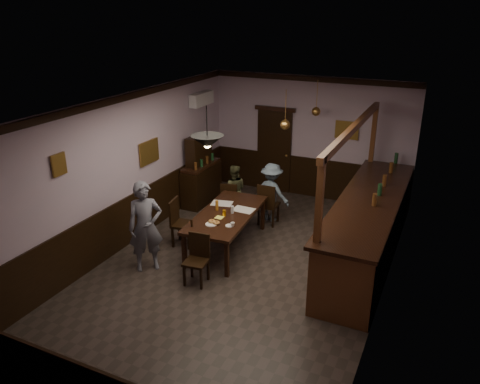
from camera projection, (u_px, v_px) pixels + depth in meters
The scene contains 31 objects.
room at pixel (241, 193), 8.07m from camera, with size 5.01×8.01×3.01m.
dining_table at pixel (226, 216), 9.14m from camera, with size 1.17×2.27×0.75m.
chair_far_left at pixel (230, 199), 10.47m from camera, with size 0.46×0.46×0.87m.
chair_far_right at pixel (267, 203), 10.16m from camera, with size 0.42×0.42×0.95m.
chair_near at pixel (197, 256), 8.06m from camera, with size 0.43×0.43×0.89m.
chair_side at pixel (180, 220), 9.32m from camera, with size 0.48×0.48×0.97m.
person_standing at pixel (146, 227), 8.34m from camera, with size 0.61×0.40×1.68m, color slate.
person_seated_left at pixel (234, 190), 10.67m from camera, with size 0.58×0.45×1.19m, color #4A4C2E.
person_seated_right at pixel (272, 192), 10.35m from camera, with size 0.86×0.49×1.33m, color slate.
newspaper_left at pixel (222, 203), 9.55m from camera, with size 0.42×0.30×0.01m, color silver.
newspaper_right at pixel (243, 210), 9.25m from camera, with size 0.42×0.30×0.01m, color silver.
napkin at pixel (219, 217), 8.92m from camera, with size 0.15×0.15×0.00m, color #FFF65D.
saucer at pixel (229, 226), 8.57m from camera, with size 0.15×0.15×0.01m, color white.
coffee_cup at pixel (233, 224), 8.52m from camera, with size 0.08×0.08×0.07m, color white.
pastry_plate at pixel (211, 224), 8.63m from camera, with size 0.22×0.22×0.01m, color white.
pastry_ring_a at pixel (212, 221), 8.68m from camera, with size 0.13×0.13×0.04m, color #C68C47.
pastry_ring_b at pixel (216, 223), 8.62m from camera, with size 0.13×0.13×0.04m, color #C68C47.
soda_can at pixel (224, 213), 8.97m from camera, with size 0.07×0.07×0.12m, color orange.
beer_glass at pixel (217, 205), 9.21m from camera, with size 0.06×0.06×0.20m, color #BF721E.
water_glass at pixel (232, 210), 9.08m from camera, with size 0.06×0.06×0.15m, color silver.
pepper_mill at pixel (192, 223), 8.52m from camera, with size 0.04×0.04×0.14m, color black.
sideboard at pixel (201, 176), 11.32m from camera, with size 0.45×1.27×1.67m.
bar_counter at pixel (368, 227), 8.77m from camera, with size 1.07×4.60×2.58m.
door_back at pixel (274, 152), 11.92m from camera, with size 0.90×0.06×2.10m, color black.
ac_unit at pixel (202, 99), 11.10m from camera, with size 0.20×0.85×0.30m.
picture_left_small at pixel (59, 165), 7.46m from camera, with size 0.04×0.28×0.36m.
picture_left_large at pixel (149, 152), 9.64m from camera, with size 0.04×0.62×0.48m.
picture_back at pixel (347, 130), 10.94m from camera, with size 0.55×0.04×0.42m.
pendant_iron at pixel (207, 142), 7.81m from camera, with size 0.56×0.56×0.72m.
pendant_brass_mid at pixel (285, 125), 9.32m from camera, with size 0.20×0.20×0.81m.
pendant_brass_far at pixel (316, 112), 10.49m from camera, with size 0.20×0.20×0.81m.
Camera 1 is at (3.17, -6.79, 4.51)m, focal length 35.00 mm.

